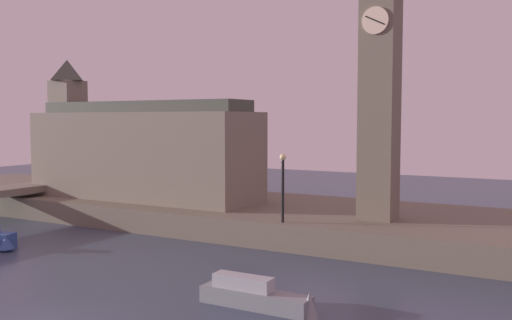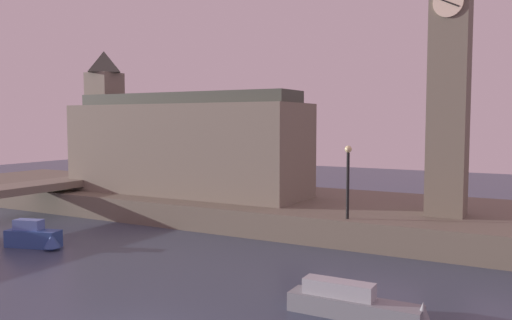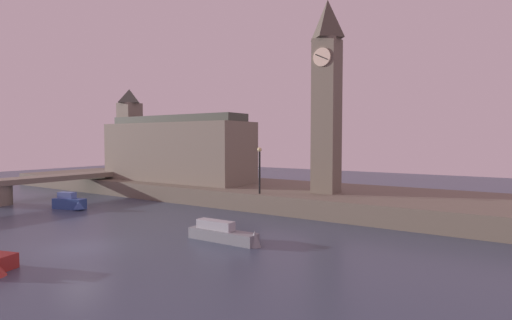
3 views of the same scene
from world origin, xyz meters
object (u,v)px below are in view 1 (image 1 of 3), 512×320
object	(u,v)px
clock_tower	(380,75)
streetlamp	(283,180)
parliament_hall	(138,150)
boat_cruiser_grey	(263,298)

from	to	relation	value
clock_tower	streetlamp	bearing A→B (deg)	-139.70
streetlamp	parliament_hall	bearing A→B (deg)	163.97
boat_cruiser_grey	parliament_hall	bearing A→B (deg)	143.00
clock_tower	streetlamp	xyz separation A→B (m)	(-4.25, -3.60, -5.79)
streetlamp	boat_cruiser_grey	world-z (taller)	streetlamp
streetlamp	boat_cruiser_grey	xyz separation A→B (m)	(3.75, -9.20, -3.42)
clock_tower	streetlamp	world-z (taller)	clock_tower
clock_tower	boat_cruiser_grey	distance (m)	15.79
clock_tower	parliament_hall	bearing A→B (deg)	178.97
parliament_hall	boat_cruiser_grey	xyz separation A→B (m)	(17.42, -13.13, -4.51)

